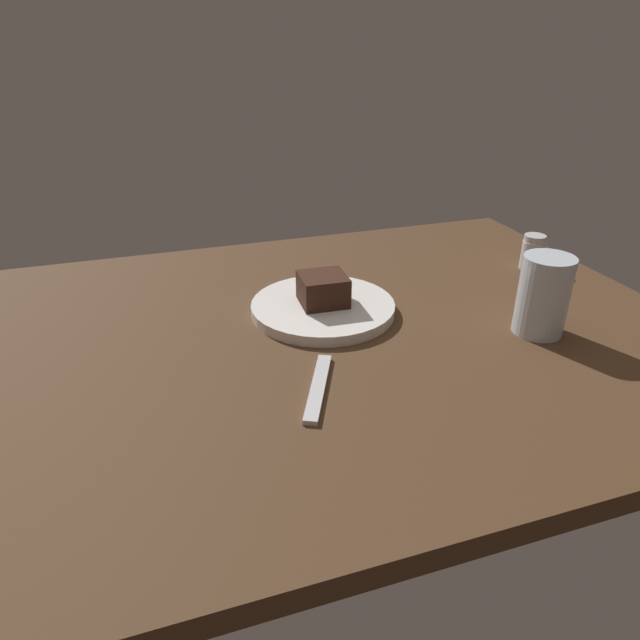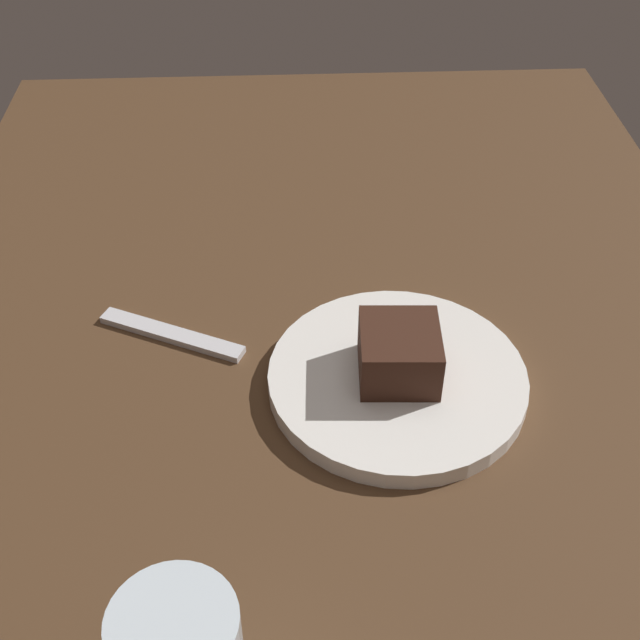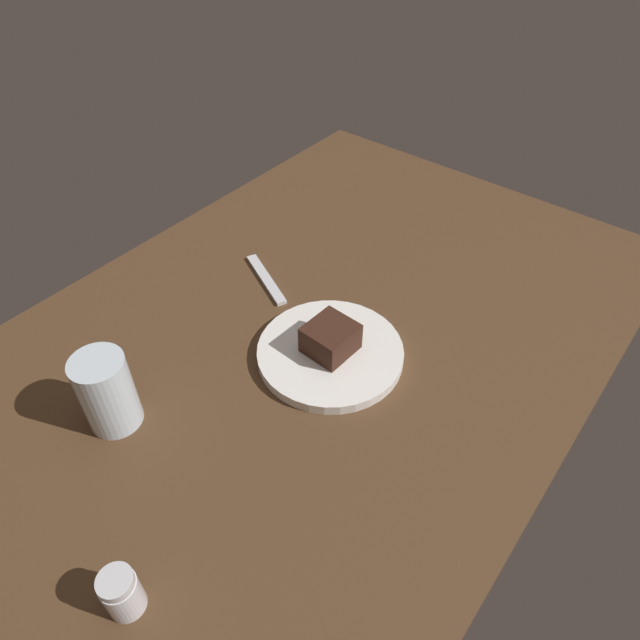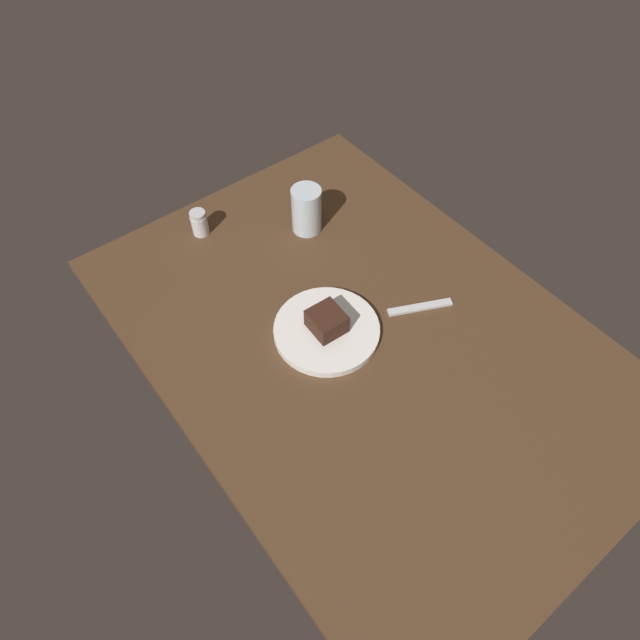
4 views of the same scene
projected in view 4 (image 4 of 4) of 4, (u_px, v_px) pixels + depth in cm
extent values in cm
cube|color=#4C331E|center=(362.00, 339.00, 123.21)|extent=(120.00, 84.00, 3.00)
cylinder|color=white|center=(327.00, 330.00, 121.73)|extent=(23.10, 23.10, 1.72)
cube|color=#381E14|center=(327.00, 321.00, 119.16)|extent=(7.58, 7.23, 4.76)
cylinder|color=silver|center=(200.00, 224.00, 138.94)|extent=(4.15, 4.15, 5.41)
cylinder|color=silver|center=(197.00, 214.00, 136.30)|extent=(3.95, 3.95, 1.20)
cylinder|color=silver|center=(307.00, 210.00, 137.28)|extent=(7.43, 7.43, 12.03)
cube|color=silver|center=(420.00, 307.00, 126.22)|extent=(8.04, 14.33, 0.70)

